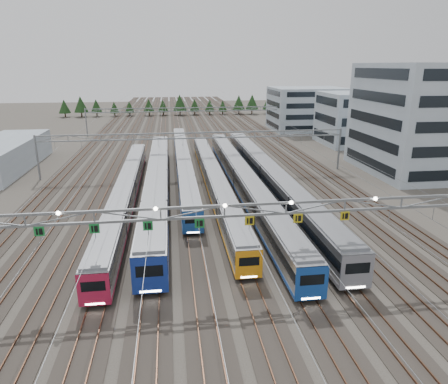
{
  "coord_description": "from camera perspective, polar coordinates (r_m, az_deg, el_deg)",
  "views": [
    {
      "loc": [
        -4.49,
        -32.82,
        19.64
      ],
      "look_at": [
        2.29,
        17.28,
        3.5
      ],
      "focal_mm": 32.0,
      "sensor_mm": 36.0,
      "label": 1
    }
  ],
  "objects": [
    {
      "name": "train_c",
      "position": [
        77.31,
        -5.85,
        4.38
      ],
      "size": [
        2.6,
        63.42,
        3.37
      ],
      "color": "black",
      "rests_on": "ground"
    },
    {
      "name": "depot_bldg_south",
      "position": [
        83.62,
        26.09,
        9.32
      ],
      "size": [
        18.0,
        22.0,
        19.99
      ],
      "primitive_type": "cube",
      "color": "#9CACBA",
      "rests_on": "ground"
    },
    {
      "name": "train_f",
      "position": [
        65.72,
        6.44,
        2.25
      ],
      "size": [
        3.07,
        64.39,
        4.01
      ],
      "color": "black",
      "rests_on": "ground"
    },
    {
      "name": "west_shed",
      "position": [
        89.65,
        -28.97,
        4.62
      ],
      "size": [
        10.0,
        30.0,
        5.47
      ],
      "primitive_type": "cube",
      "color": "#9CACBA",
      "rests_on": "ground"
    },
    {
      "name": "train_e",
      "position": [
        64.38,
        2.65,
        1.9
      ],
      "size": [
        2.87,
        65.64,
        3.74
      ],
      "color": "black",
      "rests_on": "ground"
    },
    {
      "name": "track_bed",
      "position": [
        134.13,
        -5.8,
        9.84
      ],
      "size": [
        54.0,
        260.0,
        5.42
      ],
      "color": "#2D2823",
      "rests_on": "ground"
    },
    {
      "name": "gantry_near",
      "position": [
        35.31,
        0.03,
        -3.12
      ],
      "size": [
        56.36,
        0.61,
        8.08
      ],
      "color": "gray",
      "rests_on": "ground"
    },
    {
      "name": "depot_bldg_mid",
      "position": [
        108.58,
        17.68,
        9.95
      ],
      "size": [
        14.0,
        16.0,
        13.03
      ],
      "primitive_type": "cube",
      "color": "#9CACBA",
      "rests_on": "ground"
    },
    {
      "name": "ground",
      "position": [
        38.51,
        0.08,
        -12.96
      ],
      "size": [
        400.0,
        400.0,
        0.0
      ],
      "primitive_type": "plane",
      "color": "#47423A",
      "rests_on": "ground"
    },
    {
      "name": "train_d",
      "position": [
        64.98,
        -1.46,
        1.9
      ],
      "size": [
        2.61,
        59.5,
        3.39
      ],
      "color": "black",
      "rests_on": "ground"
    },
    {
      "name": "train_b",
      "position": [
        63.05,
        -9.46,
        1.52
      ],
      "size": [
        3.18,
        59.29,
        4.15
      ],
      "color": "black",
      "rests_on": "ground"
    },
    {
      "name": "depot_bldg_north",
      "position": [
        130.89,
        11.75,
        11.57
      ],
      "size": [
        22.0,
        18.0,
        12.94
      ],
      "primitive_type": "cube",
      "color": "#9CACBA",
      "rests_on": "ground"
    },
    {
      "name": "gantry_mid",
      "position": [
        74.15,
        -4.14,
        7.37
      ],
      "size": [
        56.36,
        0.36,
        8.0
      ],
      "color": "gray",
      "rests_on": "ground"
    },
    {
      "name": "treeline",
      "position": [
        166.68,
        -4.37,
        12.35
      ],
      "size": [
        106.4,
        5.6,
        7.02
      ],
      "color": "#332114",
      "rests_on": "ground"
    },
    {
      "name": "gantry_far",
      "position": [
        118.65,
        -5.59,
        11.21
      ],
      "size": [
        56.36,
        0.36,
        8.0
      ],
      "color": "gray",
      "rests_on": "ground"
    },
    {
      "name": "train_a",
      "position": [
        60.41,
        -13.78,
        0.19
      ],
      "size": [
        2.68,
        55.22,
        3.48
      ],
      "color": "black",
      "rests_on": "ground"
    }
  ]
}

